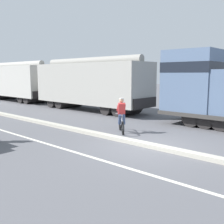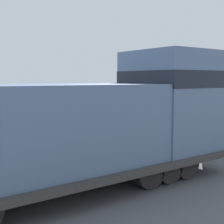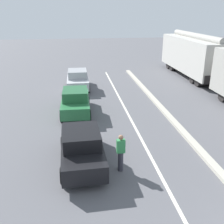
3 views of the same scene
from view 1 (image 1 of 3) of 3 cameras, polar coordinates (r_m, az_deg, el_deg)
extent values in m
plane|color=#56565B|center=(10.57, 7.86, -7.54)|extent=(120.00, 120.00, 0.00)
cube|color=#B2AD9E|center=(14.66, -12.01, -2.89)|extent=(0.36, 36.00, 0.16)
cube|color=silver|center=(13.43, -20.29, -4.57)|extent=(0.14, 36.00, 0.01)
cube|color=slate|center=(15.86, 17.37, 6.37)|extent=(2.80, 2.80, 3.50)
cube|color=black|center=(15.86, 17.49, 9.21)|extent=(2.83, 2.83, 0.56)
cylinder|color=black|center=(15.86, 18.42, -0.76)|extent=(2.40, 1.00, 1.00)
cylinder|color=black|center=(15.57, 21.12, -1.05)|extent=(2.40, 1.00, 1.00)
cube|color=#9F9C94|center=(20.95, -4.72, 6.24)|extent=(2.90, 10.40, 3.10)
cylinder|color=gray|center=(20.96, -4.78, 10.97)|extent=(0.60, 9.88, 0.60)
cube|color=black|center=(25.07, -13.01, 3.62)|extent=(2.61, 0.10, 0.70)
cube|color=black|center=(17.61, 7.20, 1.92)|extent=(2.61, 0.10, 0.70)
cylinder|color=black|center=(23.93, -10.92, 2.28)|extent=(2.46, 0.90, 0.90)
cylinder|color=black|center=(23.07, -9.26, 2.10)|extent=(2.46, 0.90, 0.90)
cylinder|color=black|center=(19.24, 0.84, 1.01)|extent=(2.46, 0.90, 0.90)
cylinder|color=black|center=(18.54, 3.41, 0.73)|extent=(2.46, 0.90, 0.90)
cube|color=#B0AEA6|center=(30.42, -20.07, 6.37)|extent=(2.90, 10.40, 3.10)
cylinder|color=gray|center=(30.42, -20.23, 9.62)|extent=(0.60, 9.88, 0.60)
cube|color=black|center=(25.98, -14.41, 3.73)|extent=(2.61, 0.10, 0.70)
cylinder|color=black|center=(33.86, -22.96, 3.47)|extent=(2.46, 0.90, 0.90)
cylinder|color=black|center=(32.87, -22.14, 3.39)|extent=(2.46, 0.90, 0.90)
cylinder|color=black|center=(28.18, -17.31, 2.92)|extent=(2.46, 0.90, 0.90)
cylinder|color=black|center=(27.25, -16.11, 2.81)|extent=(2.46, 0.90, 0.90)
torus|color=black|center=(13.45, 1.76, -2.62)|extent=(0.49, 0.52, 0.66)
torus|color=black|center=(12.43, 2.37, -3.52)|extent=(0.49, 0.52, 0.66)
cylinder|color=silver|center=(12.89, 2.06, -1.74)|extent=(0.57, 0.61, 0.05)
cylinder|color=silver|center=(13.02, 2.00, -2.45)|extent=(0.36, 0.39, 0.36)
cylinder|color=silver|center=(12.65, 2.20, -1.24)|extent=(0.04, 0.04, 0.30)
cylinder|color=silver|center=(13.28, 1.82, -0.35)|extent=(0.38, 0.35, 0.04)
cylinder|color=#38476B|center=(12.75, 1.69, -1.62)|extent=(0.31, 0.32, 0.52)
cylinder|color=#38476B|center=(12.77, 2.58, -1.60)|extent=(0.28, 0.29, 0.52)
cube|color=red|center=(12.75, 2.10, 0.75)|extent=(0.47, 0.47, 0.57)
sphere|color=tan|center=(12.78, 2.07, 2.52)|extent=(0.22, 0.22, 0.22)
cylinder|color=white|center=(12.77, 2.08, 2.97)|extent=(0.22, 0.22, 0.05)
cylinder|color=red|center=(12.93, 1.29, 0.85)|extent=(0.38, 0.40, 0.36)
cylinder|color=red|center=(12.97, 2.69, 0.87)|extent=(0.38, 0.40, 0.36)
camera|label=2|loc=(22.25, 46.19, 6.72)|focal=50.00mm
camera|label=3|loc=(4.96, 5.49, 51.03)|focal=42.00mm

